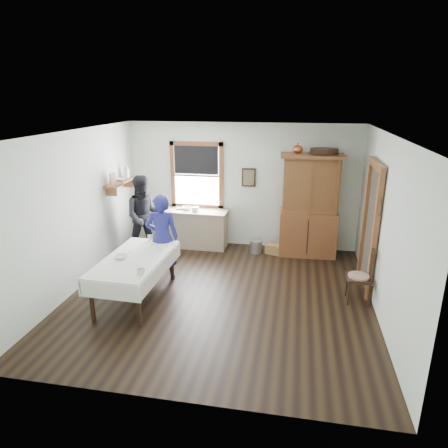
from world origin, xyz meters
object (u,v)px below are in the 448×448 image
object	(u,v)px
spindle_chair	(359,275)
china_hutch	(309,206)
figure_dark	(145,219)
woman_blue	(162,241)
work_counter	(195,228)
dining_table	(136,278)
pail	(256,246)
wicker_basket	(274,249)

from	to	relation	value
spindle_chair	china_hutch	bearing A→B (deg)	111.71
spindle_chair	figure_dark	size ratio (longest dim) A/B	0.59
woman_blue	spindle_chair	bearing A→B (deg)	161.80
spindle_chair	woman_blue	bearing A→B (deg)	174.89
work_counter	dining_table	bearing A→B (deg)	-96.90
china_hutch	spindle_chair	bearing A→B (deg)	-70.45
dining_table	figure_dark	xyz separation A→B (m)	(-0.53, 1.86, 0.42)
pail	woman_blue	xyz separation A→B (m)	(-1.54, -1.57, 0.60)
work_counter	spindle_chair	xyz separation A→B (m)	(3.25, -1.97, 0.05)
work_counter	china_hutch	bearing A→B (deg)	0.04
china_hutch	spindle_chair	xyz separation A→B (m)	(0.80, -1.93, -0.60)
work_counter	figure_dark	xyz separation A→B (m)	(-0.88, -0.67, 0.37)
work_counter	figure_dark	bearing A→B (deg)	-141.87
work_counter	woman_blue	distance (m)	1.75
dining_table	spindle_chair	xyz separation A→B (m)	(3.60, 0.56, 0.10)
work_counter	wicker_basket	size ratio (longest dim) A/B	4.24
work_counter	figure_dark	world-z (taller)	figure_dark
dining_table	work_counter	bearing A→B (deg)	82.13
figure_dark	wicker_basket	bearing A→B (deg)	-15.50
figure_dark	spindle_chair	bearing A→B (deg)	-44.51
china_hutch	pail	xyz separation A→B (m)	(-1.06, -0.10, -0.93)
dining_table	woman_blue	size ratio (longest dim) A/B	1.23
woman_blue	work_counter	bearing A→B (deg)	-108.95
pail	woman_blue	size ratio (longest dim) A/B	0.19
china_hutch	pail	size ratio (longest dim) A/B	7.64
dining_table	figure_dark	bearing A→B (deg)	106.01
pail	wicker_basket	distance (m)	0.39
spindle_chair	figure_dark	distance (m)	4.35
china_hutch	figure_dark	world-z (taller)	china_hutch
spindle_chair	pail	distance (m)	2.63
figure_dark	dining_table	bearing A→B (deg)	-101.06
china_hutch	pail	bearing A→B (deg)	-177.42
work_counter	dining_table	size ratio (longest dim) A/B	0.80
work_counter	china_hutch	distance (m)	2.54
china_hutch	figure_dark	xyz separation A→B (m)	(-3.34, -0.63, -0.28)
china_hutch	dining_table	world-z (taller)	china_hutch
pail	figure_dark	world-z (taller)	figure_dark
dining_table	pail	bearing A→B (deg)	53.82
china_hutch	work_counter	bearing A→B (deg)	176.09
pail	china_hutch	bearing A→B (deg)	5.56
wicker_basket	figure_dark	bearing A→B (deg)	-168.43
dining_table	wicker_basket	bearing A→B (deg)	48.39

